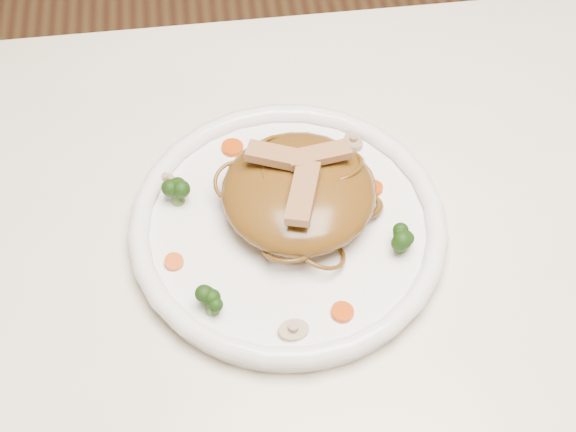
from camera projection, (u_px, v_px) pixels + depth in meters
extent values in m
cube|color=white|center=(404.00, 308.00, 0.75)|extent=(1.20, 0.80, 0.04)
cylinder|color=white|center=(288.00, 230.00, 0.76)|extent=(0.36, 0.36, 0.02)
ellipsoid|color=brown|center=(298.00, 192.00, 0.75)|extent=(0.18, 0.18, 0.05)
cube|color=tan|center=(319.00, 155.00, 0.73)|extent=(0.06, 0.03, 0.01)
cube|color=tan|center=(281.00, 157.00, 0.73)|extent=(0.07, 0.04, 0.01)
cube|color=tan|center=(303.00, 193.00, 0.71)|extent=(0.04, 0.07, 0.01)
cylinder|color=#D65307|center=(329.00, 153.00, 0.81)|extent=(0.02, 0.02, 0.00)
cylinder|color=#D65307|center=(174.00, 262.00, 0.73)|extent=(0.02, 0.02, 0.00)
cylinder|color=#D65307|center=(373.00, 188.00, 0.78)|extent=(0.02, 0.02, 0.00)
cylinder|color=#D65307|center=(232.00, 147.00, 0.81)|extent=(0.03, 0.03, 0.00)
cylinder|color=#D65307|center=(342.00, 312.00, 0.70)|extent=(0.02, 0.02, 0.00)
cylinder|color=tan|center=(293.00, 330.00, 0.69)|extent=(0.03, 0.03, 0.01)
cylinder|color=tan|center=(357.00, 165.00, 0.80)|extent=(0.03, 0.03, 0.01)
cylinder|color=tan|center=(166.00, 180.00, 0.79)|extent=(0.03, 0.03, 0.01)
cylinder|color=tan|center=(353.00, 142.00, 0.82)|extent=(0.03, 0.03, 0.01)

